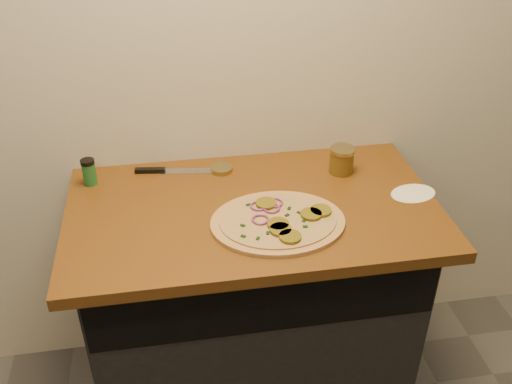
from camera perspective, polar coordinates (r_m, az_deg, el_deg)
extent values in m
cube|color=beige|center=(1.95, -1.96, 15.29)|extent=(4.00, 0.02, 2.70)
cube|color=black|center=(2.17, -0.40, -11.16)|extent=(1.10, 0.60, 0.86)
cube|color=brown|center=(1.86, -0.31, -1.79)|extent=(1.20, 0.70, 0.04)
cylinder|color=tan|center=(1.76, 2.20, -3.03)|extent=(0.42, 0.42, 0.01)
cylinder|color=beige|center=(1.75, 2.20, -2.79)|extent=(0.37, 0.37, 0.01)
cylinder|color=brown|center=(1.79, 6.51, -1.86)|extent=(0.07, 0.07, 0.01)
cylinder|color=brown|center=(1.70, 2.48, -3.79)|extent=(0.07, 0.07, 0.01)
cylinder|color=brown|center=(1.67, 3.43, -4.49)|extent=(0.07, 0.07, 0.01)
cylinder|color=brown|center=(1.81, 1.01, -1.15)|extent=(0.07, 0.07, 0.01)
cylinder|color=brown|center=(1.77, 5.54, -2.23)|extent=(0.07, 0.07, 0.01)
cylinder|color=brown|center=(1.72, 2.23, -3.25)|extent=(0.07, 0.07, 0.01)
torus|color=#722A6C|center=(1.74, 0.45, -2.76)|extent=(0.05, 0.05, 0.01)
torus|color=#722A6C|center=(1.80, 0.25, -1.40)|extent=(0.05, 0.05, 0.01)
torus|color=#722A6C|center=(1.79, 1.56, -1.62)|extent=(0.05, 0.05, 0.01)
torus|color=#722A6C|center=(1.82, 1.88, -1.09)|extent=(0.05, 0.05, 0.01)
cube|color=black|center=(1.78, 4.35, -2.07)|extent=(0.02, 0.02, 0.00)
cube|color=black|center=(1.72, 4.95, -3.46)|extent=(0.02, 0.01, 0.00)
cube|color=black|center=(1.72, -1.33, -3.37)|extent=(0.02, 0.02, 0.00)
cube|color=black|center=(1.81, -0.77, -1.28)|extent=(0.02, 0.01, 0.00)
cube|color=black|center=(1.68, -1.29, -4.44)|extent=(0.02, 0.02, 0.00)
cube|color=black|center=(1.69, 1.18, -4.13)|extent=(0.01, 0.02, 0.00)
cube|color=black|center=(1.67, 0.20, -4.66)|extent=(0.02, 0.02, 0.00)
cube|color=black|center=(1.80, 3.33, -1.65)|extent=(0.02, 0.02, 0.00)
cube|color=black|center=(1.75, 4.84, -2.86)|extent=(0.02, 0.02, 0.00)
cube|color=black|center=(1.80, 6.25, -1.82)|extent=(0.02, 0.01, 0.00)
cube|color=black|center=(1.68, 2.80, -4.59)|extent=(0.01, 0.02, 0.00)
cube|color=black|center=(1.77, 3.12, -2.33)|extent=(0.02, 0.02, 0.00)
cube|color=#B7BAC1|center=(2.04, -6.85, 2.07)|extent=(0.20, 0.06, 0.00)
cube|color=black|center=(2.05, -10.55, 2.14)|extent=(0.11, 0.04, 0.02)
cylinder|color=#9A9059|center=(2.03, -3.46, 2.33)|extent=(0.08, 0.08, 0.02)
cylinder|color=maroon|center=(2.03, 8.55, 3.00)|extent=(0.08, 0.08, 0.08)
cylinder|color=#9A9059|center=(2.00, 8.66, 4.18)|extent=(0.09, 0.09, 0.01)
cylinder|color=#1E6029|center=(2.02, -16.32, 1.76)|extent=(0.05, 0.05, 0.08)
cylinder|color=black|center=(1.99, -16.53, 2.91)|extent=(0.05, 0.05, 0.01)
cylinder|color=white|center=(1.97, 15.43, -0.13)|extent=(0.19, 0.19, 0.00)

